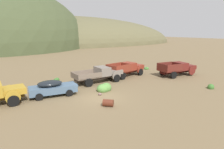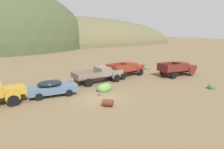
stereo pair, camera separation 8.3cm
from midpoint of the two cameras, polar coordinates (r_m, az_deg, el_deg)
name	(u,v)px [view 1 (the left image)]	position (r m, az deg, el deg)	size (l,w,h in m)	color
ground_plane	(100,98)	(18.54, -3.60, -7.00)	(300.00, 300.00, 0.00)	brown
hill_far_right	(71,44)	(95.31, -11.97, 8.76)	(114.69, 50.79, 26.03)	brown
car_chalk_blue	(54,88)	(19.86, -16.81, -3.71)	(4.87, 2.23, 1.57)	slate
truck_primer_gray	(102,74)	(24.16, -3.14, 0.17)	(6.50, 2.92, 1.89)	#3D322D
truck_rust_red	(128,69)	(27.44, 4.75, 1.71)	(6.27, 3.41, 1.91)	#42140D
truck_oxblood	(179,68)	(29.14, 19.14, 1.72)	(5.79, 2.59, 1.91)	black
oil_drum_spare	(108,103)	(16.52, -1.28, -8.40)	(1.06, 1.03, 0.60)	#5B2819
bush_lone_scrub	(104,88)	(20.62, -2.39, -4.09)	(1.69, 1.22, 1.08)	#5B8E42
bush_back_edge	(57,80)	(25.60, -16.15, -1.56)	(0.77, 0.61, 0.59)	#3D702D
bush_front_left	(146,69)	(32.57, 10.10, 1.73)	(0.69, 0.77, 0.53)	#4C8438
bush_near_barrel	(211,87)	(24.02, 27.10, -3.34)	(0.74, 0.69, 0.68)	#3D702D
rock_flat	(100,94)	(19.36, -3.69, -5.81)	(0.37, 0.36, 0.22)	#7A5A54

